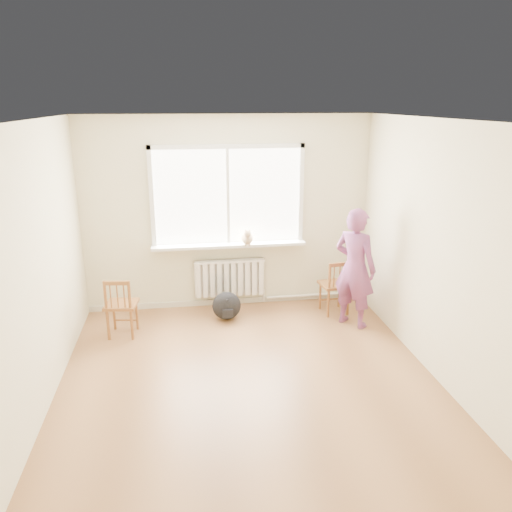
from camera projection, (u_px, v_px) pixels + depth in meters
name	position (u px, v px, depth m)	size (l,w,h in m)	color
floor	(250.00, 386.00, 5.24)	(4.50, 4.50, 0.00)	#9A683F
ceiling	(249.00, 120.00, 4.44)	(4.50, 4.50, 0.00)	white
back_wall	(228.00, 214.00, 6.96)	(4.00, 0.01, 2.70)	beige
window	(228.00, 192.00, 6.85)	(2.12, 0.05, 1.42)	white
windowsill	(229.00, 245.00, 6.99)	(2.15, 0.22, 0.04)	white
radiator	(230.00, 277.00, 7.15)	(1.00, 0.12, 0.55)	white
heating_pipe	(313.00, 295.00, 7.46)	(0.04, 0.04, 1.40)	silver
baseboard	(230.00, 301.00, 7.34)	(4.00, 0.03, 0.08)	beige
chair_left	(121.00, 307.00, 6.24)	(0.43, 0.42, 0.78)	brown
chair_right	(336.00, 287.00, 6.92)	(0.43, 0.41, 0.78)	brown
person	(355.00, 268.00, 6.45)	(0.58, 0.38, 1.59)	#D14845
cat	(247.00, 238.00, 6.90)	(0.18, 0.37, 0.25)	#CCB38B
backpack	(227.00, 306.00, 6.79)	(0.39, 0.29, 0.39)	black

